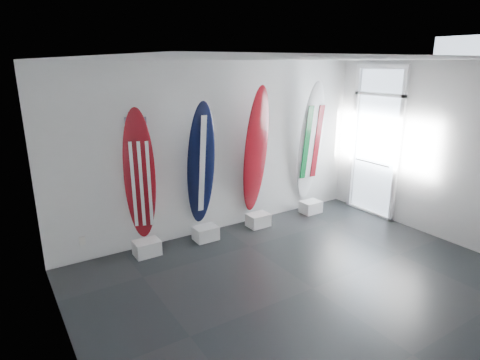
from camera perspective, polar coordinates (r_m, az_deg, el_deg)
floor at (r=5.76m, az=10.29°, el=-14.90°), size 6.00×6.00×0.00m
ceiling at (r=4.93m, az=12.12°, el=16.43°), size 6.00×6.00×0.00m
wall_back at (r=7.10m, az=-2.88°, el=4.47°), size 6.00×0.00×6.00m
wall_left at (r=3.85m, az=-23.63°, el=-7.49°), size 0.00×5.00×5.00m
wall_right at (r=7.50m, az=28.04°, el=3.18°), size 0.00×5.00×5.00m
display_block_usa at (r=6.66m, az=-13.07°, el=-9.36°), size 0.40×0.30×0.24m
surfboard_usa at (r=6.34m, az=-14.06°, el=0.59°), size 0.53×0.39×2.11m
display_block_navy at (r=7.04m, az=-4.90°, el=-7.52°), size 0.40×0.30×0.24m
surfboard_navy at (r=6.73m, az=-5.54°, el=2.12°), size 0.53×0.45×2.16m
display_block_swiss at (r=7.57m, az=2.60°, el=-5.69°), size 0.40×0.30×0.24m
surfboard_swiss at (r=7.26m, az=2.28°, el=4.09°), size 0.57×0.43×2.37m
display_block_italy at (r=8.35m, az=10.00°, el=-3.77°), size 0.40×0.30×0.24m
surfboard_italy at (r=8.07m, az=9.98°, el=5.26°), size 0.57×0.42×2.41m
wall_outlet at (r=6.63m, az=-21.50°, el=-8.05°), size 0.09×0.02×0.13m
glass_door at (r=8.33m, az=18.67°, el=4.89°), size 0.12×1.16×2.85m
balcony at (r=9.59m, az=23.19°, el=0.16°), size 2.80×2.20×1.20m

